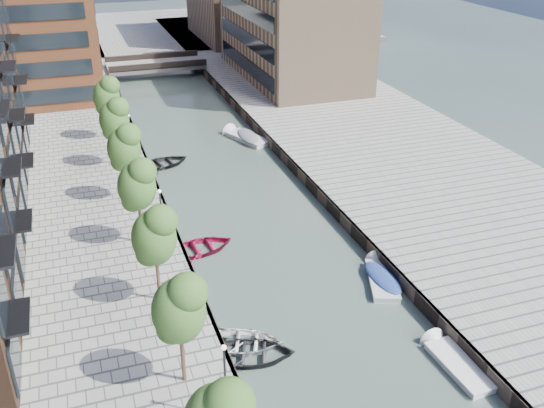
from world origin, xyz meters
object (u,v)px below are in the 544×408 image
bridge (155,65)px  tree_1 (178,307)px  tree_6 (106,95)px  motorboat_3 (381,277)px  tree_5 (114,117)px  tree_2 (154,234)px  tree_4 (124,146)px  motorboat_4 (245,137)px  motorboat_2 (452,360)px  car (245,65)px  sloop_4 (163,166)px  sloop_3 (243,346)px  tree_3 (136,183)px  sloop_2 (200,251)px  sloop_0 (249,358)px

bridge → tree_1: (-8.50, -61.00, 3.92)m
tree_6 → motorboat_3: (13.88, -29.09, -5.11)m
tree_5 → tree_1: bearing=-90.0°
tree_1 → tree_2: 7.00m
tree_4 → motorboat_4: (12.85, 11.93, -5.08)m
motorboat_2 → motorboat_3: motorboat_3 is taller
bridge → motorboat_2: bridge is taller
bridge → car: (11.34, -5.07, 0.18)m
tree_1 → sloop_4: bearing=82.3°
tree_2 → sloop_4: 22.76m
sloop_4 → motorboat_3: motorboat_3 is taller
tree_5 → motorboat_3: 26.59m
tree_6 → motorboat_4: 13.97m
sloop_3 → motorboat_4: size_ratio=0.77×
bridge → tree_6: tree_6 is taller
tree_4 → car: size_ratio=1.76×
tree_3 → motorboat_3: (13.88, -8.09, -5.11)m
car → sloop_3: bearing=-127.6°
sloop_2 → sloop_4: sloop_4 is taller
tree_6 → sloop_2: tree_6 is taller
motorboat_4 → bridge: bearing=98.8°
tree_3 → tree_4: size_ratio=1.00×
sloop_0 → motorboat_4: bearing=2.2°
motorboat_2 → motorboat_3: size_ratio=0.92×
sloop_2 → motorboat_4: (9.14, 19.87, 0.23)m
bridge → tree_6: (-8.50, -26.00, 3.92)m
bridge → sloop_3: bridge is taller
tree_6 → motorboat_3: size_ratio=1.17×
tree_4 → sloop_2: 10.24m
tree_4 → tree_5: bearing=90.0°
tree_1 → tree_4: size_ratio=1.00×
motorboat_3 → motorboat_4: (-1.03, 27.03, 0.03)m
tree_1 → tree_6: bearing=90.0°
sloop_2 → motorboat_3: motorboat_3 is taller
tree_1 → tree_3: same height
tree_4 → motorboat_4: bearing=42.9°
sloop_2 → tree_3: bearing=66.4°
tree_3 → tree_1: bearing=-90.0°
motorboat_2 → sloop_4: bearing=107.6°
motorboat_3 → motorboat_4: size_ratio=0.86×
tree_6 → sloop_0: (3.71, -33.43, -5.31)m
bridge → motorboat_3: (5.38, -55.09, -1.20)m
tree_1 → sloop_3: size_ratio=1.31×
tree_5 → tree_6: bearing=90.0°
tree_1 → motorboat_4: size_ratio=1.01×
car → motorboat_2: bearing=-116.7°
tree_1 → tree_4: 21.00m
tree_1 → tree_6: size_ratio=1.00×
bridge → sloop_2: size_ratio=2.69×
tree_3 → motorboat_3: size_ratio=1.17×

